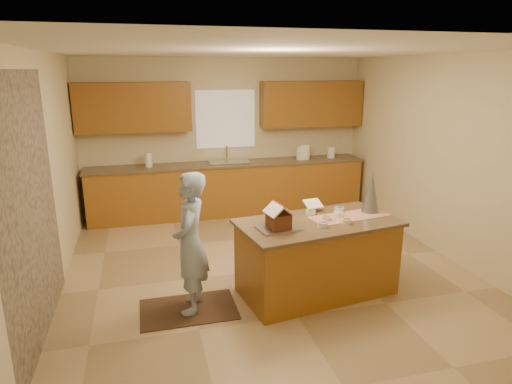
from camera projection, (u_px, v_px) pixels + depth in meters
floor at (267, 270)px, 5.71m from camera, size 5.50×5.50×0.00m
ceiling at (269, 51)px, 4.99m from camera, size 5.50×5.50×0.00m
wall_back at (225, 136)px, 7.91m from camera, size 5.50×5.50×0.00m
wall_front at (390, 258)px, 2.78m from camera, size 5.50×5.50×0.00m
wall_left at (44, 180)px, 4.74m from camera, size 5.50×5.50×0.00m
wall_right at (447, 158)px, 5.96m from camera, size 5.50×5.50×0.00m
stone_accent at (31, 211)px, 4.03m from camera, size 0.00×2.50×2.50m
window_curtain at (225, 119)px, 7.81m from camera, size 1.05×0.03×1.00m
back_counter_base at (230, 189)px, 7.88m from camera, size 4.80×0.60×0.88m
back_counter_top at (229, 164)px, 7.75m from camera, size 4.85×0.63×0.04m
upper_cabinet_left at (133, 107)px, 7.22m from camera, size 1.85×0.35×0.80m
upper_cabinet_right at (311, 104)px, 7.98m from camera, size 1.85×0.35×0.80m
sink at (229, 165)px, 7.76m from camera, size 0.70×0.45×0.12m
faucet at (227, 153)px, 7.88m from camera, size 0.03×0.03×0.28m
island_base at (317, 259)px, 5.05m from camera, size 1.80×1.10×0.83m
island_top at (318, 223)px, 4.94m from camera, size 1.89×1.18×0.04m
table_runner at (350, 216)px, 5.09m from camera, size 0.98×0.48×0.01m
baking_tray at (278, 228)px, 4.69m from camera, size 0.48×0.38×0.02m
cookbook at (313, 204)px, 5.28m from camera, size 0.23×0.19×0.09m
tinsel_tree at (371, 191)px, 5.19m from camera, size 0.24×0.24×0.52m
rug at (189, 309)px, 4.77m from camera, size 1.02×0.66×0.01m
boy at (191, 243)px, 4.58m from camera, size 0.49×0.62×1.50m
canister_a at (301, 153)px, 8.04m from camera, size 0.16×0.16×0.22m
canister_b at (305, 152)px, 8.06m from camera, size 0.18×0.18×0.26m
canister_c at (331, 152)px, 8.19m from camera, size 0.14×0.14×0.20m
paper_towel at (149, 160)px, 7.38m from camera, size 0.11×0.11×0.24m
gingerbread_house at (279, 218)px, 4.66m from camera, size 0.29×0.30×0.27m
candy_bowls at (331, 217)px, 5.01m from camera, size 0.51×0.55×0.05m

